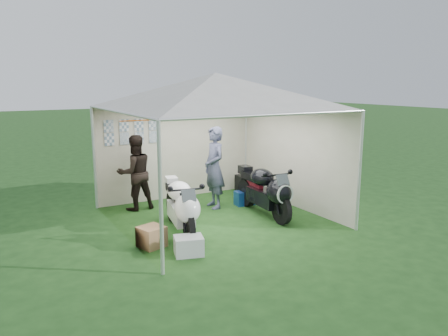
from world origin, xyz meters
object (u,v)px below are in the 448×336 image
Objects in this scene: paddock_stand at (245,198)px; crate_1 at (152,237)px; person_blue_jacket at (214,168)px; crate_0 at (189,246)px; motorcycle_black at (266,190)px; person_dark_jacket at (135,173)px; canopy_tent at (215,94)px; motorcycle_white at (181,205)px; equipment_box at (246,184)px.

crate_1 is (-2.81, -1.43, 0.02)m from paddock_stand.
person_blue_jacket reaches higher than crate_0.
crate_1 is (-2.74, -0.48, -0.40)m from motorcycle_black.
crate_1 is at bearing 74.65° from person_dark_jacket.
motorcycle_black is 4.77× the size of paddock_stand.
paddock_stand is 0.94× the size of crate_0.
motorcycle_black is at bearing -94.30° from paddock_stand.
crate_1 reaches higher than crate_0.
person_blue_jacket is 4.59× the size of crate_1.
motorcycle_black reaches higher than crate_0.
canopy_tent is 12.85× the size of paddock_stand.
paddock_stand is 0.24× the size of person_blue_jacket.
person_dark_jacket is (-0.23, 1.97, 0.28)m from motorcycle_white.
crate_0 is 0.76m from crate_1.
motorcycle_black is 1.14× the size of person_blue_jacket.
crate_1 is (-0.41, 0.65, 0.02)m from crate_0.
crate_0 is (-2.41, -2.08, -0.01)m from paddock_stand.
canopy_tent reaches higher than motorcycle_white.
person_dark_jacket reaches higher than motorcycle_white.
person_dark_jacket is at bearing -178.86° from equipment_box.
paddock_stand is (0.07, 0.95, -0.41)m from motorcycle_black.
person_dark_jacket is 1.77m from person_blue_jacket.
equipment_box is at bearing 73.93° from motorcycle_black.
crate_0 is at bearing -131.02° from canopy_tent.
canopy_tent is 12.25× the size of equipment_box.
motorcycle_white is 2.38m from paddock_stand.
person_blue_jacket is (-0.64, 1.12, 0.35)m from motorcycle_black.
motorcycle_white is 1.20× the size of person_dark_jacket.
paddock_stand is 3.18m from crate_0.
motorcycle_black is at bearing 33.15° from person_blue_jacket.
person_blue_jacket is 2.75m from crate_1.
canopy_tent reaches higher than person_dark_jacket.
person_dark_jacket reaches higher than paddock_stand.
person_blue_jacket is (-0.71, 0.17, 0.76)m from paddock_stand.
motorcycle_black is at bearing 137.23° from person_dark_jacket.
canopy_tent is at bearing -138.73° from equipment_box.
paddock_stand is at bearing 40.81° from crate_0.
canopy_tent is 14.05× the size of crate_1.
crate_1 is (-3.45, -2.39, -0.05)m from equipment_box.
canopy_tent is 3.36× the size of person_dark_jacket.
motorcycle_white is at bearing -143.26° from equipment_box.
canopy_tent is 3.10m from crate_1.
canopy_tent is at bearing 127.85° from person_dark_jacket.
person_dark_jacket is at bearing -110.76° from person_blue_jacket.
person_dark_jacket is 3.05m from crate_0.
person_dark_jacket is 3.60× the size of crate_0.
crate_0 is at bearing -135.07° from equipment_box.
motorcycle_white is at bearing -152.73° from paddock_stand.
motorcycle_black is 1.25× the size of person_dark_jacket.
canopy_tent is 12.11× the size of crate_0.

